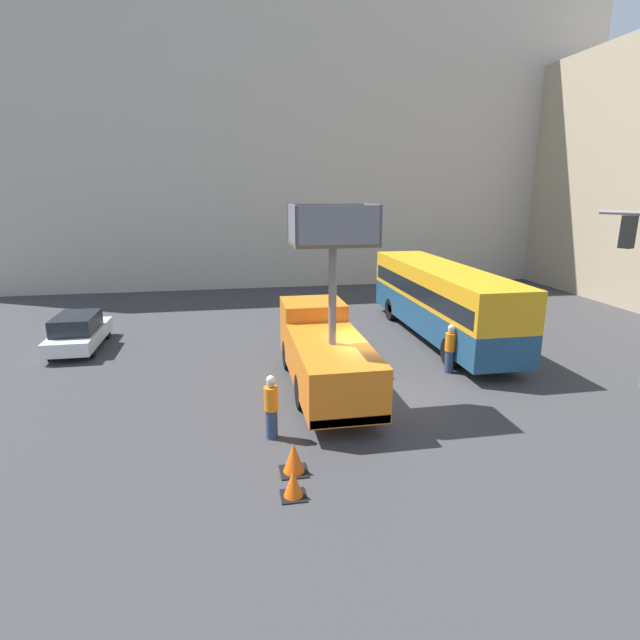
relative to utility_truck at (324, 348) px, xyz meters
name	(u,v)px	position (x,y,z in m)	size (l,w,h in m)	color
ground_plane	(373,398)	(1.45, -0.95, -1.48)	(120.00, 120.00, 0.00)	#38383A
building_backdrop_far	(285,143)	(1.45, 23.50, 8.41)	(44.00, 10.00, 19.77)	#BCB2A3
utility_truck	(324,348)	(0.00, 0.00, 0.00)	(2.39, 7.17, 6.16)	orange
city_bus	(440,297)	(6.24, 5.00, 0.45)	(2.48, 11.56, 3.28)	navy
road_worker_near_truck	(271,407)	(-2.04, -3.07, -0.57)	(0.38, 0.38, 1.81)	navy
road_worker_directing	(450,349)	(4.85, 0.80, -0.56)	(0.38, 0.38, 1.84)	navy
traffic_cone_near_truck	(294,459)	(-1.67, -4.88, -1.12)	(0.66, 0.66, 0.76)	black
traffic_cone_mid_road	(293,484)	(-1.81, -5.85, -1.18)	(0.56, 0.56, 0.64)	black
parked_car_curbside	(78,332)	(-9.38, 6.22, -0.71)	(1.78, 4.29, 1.52)	silver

